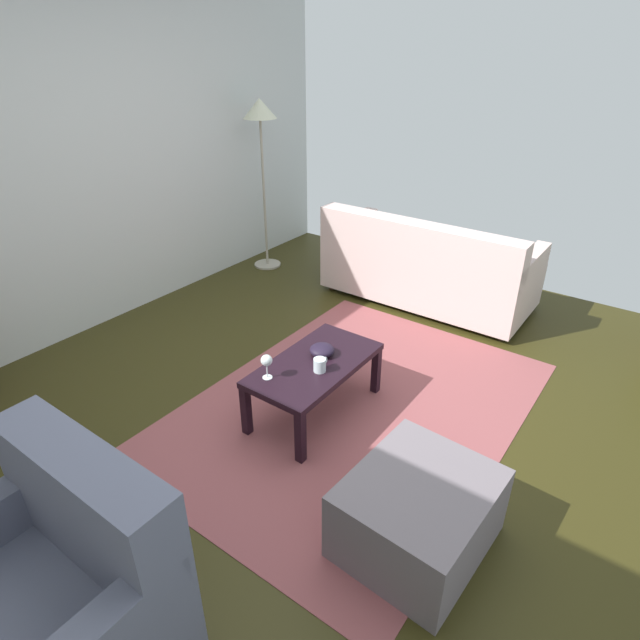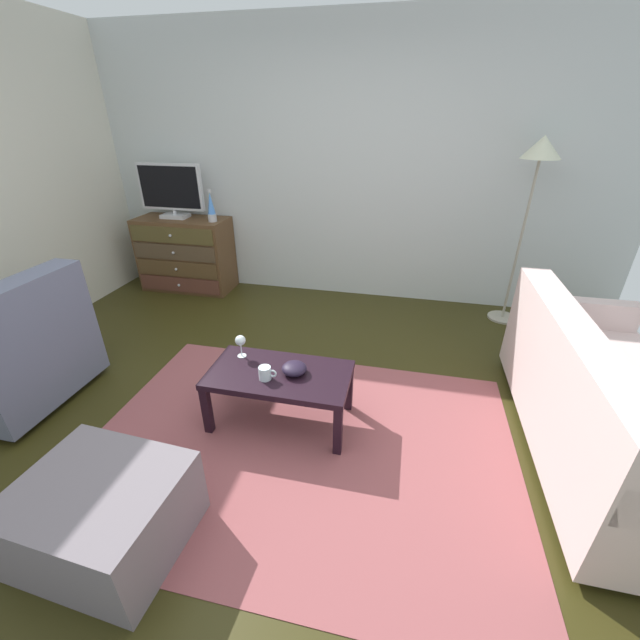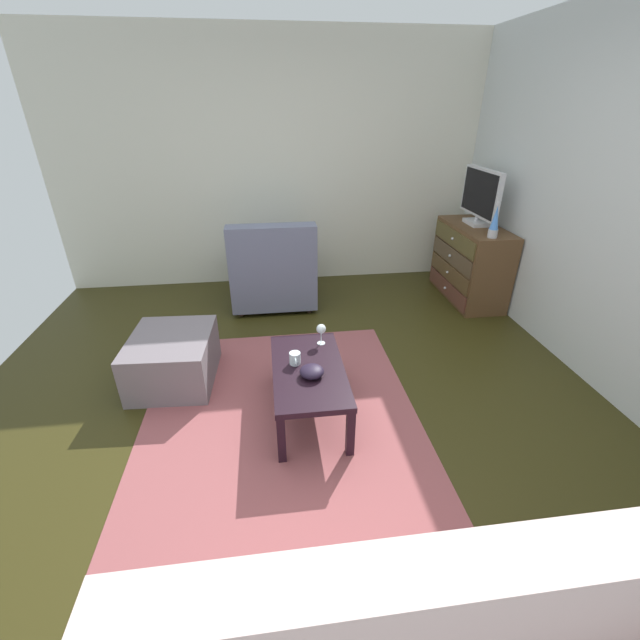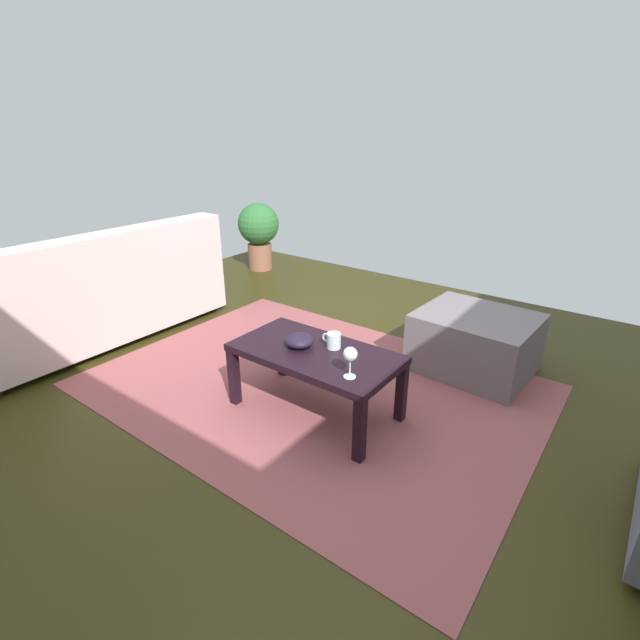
{
  "view_description": "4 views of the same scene",
  "coord_description": "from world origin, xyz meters",
  "px_view_note": "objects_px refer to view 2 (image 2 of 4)",
  "views": [
    {
      "loc": [
        -2.18,
        -1.64,
        2.16
      ],
      "look_at": [
        0.04,
        -0.03,
        0.68
      ],
      "focal_mm": 29.35,
      "sensor_mm": 36.0,
      "label": 1
    },
    {
      "loc": [
        0.72,
        -1.96,
        1.83
      ],
      "look_at": [
        0.25,
        0.16,
        0.7
      ],
      "focal_mm": 22.35,
      "sensor_mm": 36.0,
      "label": 2
    },
    {
      "loc": [
        2.3,
        -0.22,
        1.95
      ],
      "look_at": [
        -0.09,
        0.09,
        0.68
      ],
      "focal_mm": 23.2,
      "sensor_mm": 36.0,
      "label": 3
    },
    {
      "loc": [
        -1.32,
        1.76,
        1.49
      ],
      "look_at": [
        -0.02,
        0.01,
        0.57
      ],
      "focal_mm": 26.09,
      "sensor_mm": 36.0,
      "label": 4
    }
  ],
  "objects_px": {
    "ottoman": "(104,514)",
    "coffee_table": "(280,379)",
    "tv": "(171,190)",
    "couch_large": "(603,407)",
    "bowl_decorative": "(294,368)",
    "mug": "(265,373)",
    "dresser": "(186,254)",
    "wine_glass": "(240,341)",
    "armchair": "(13,354)",
    "lava_lamp": "(211,208)",
    "standing_lamp": "(538,167)"
  },
  "relations": [
    {
      "from": "ottoman",
      "to": "coffee_table",
      "type": "bearing_deg",
      "value": 61.96
    },
    {
      "from": "tv",
      "to": "couch_large",
      "type": "distance_m",
      "value": 4.21
    },
    {
      "from": "couch_large",
      "to": "ottoman",
      "type": "distance_m",
      "value": 2.7
    },
    {
      "from": "bowl_decorative",
      "to": "couch_large",
      "type": "distance_m",
      "value": 1.82
    },
    {
      "from": "coffee_table",
      "to": "mug",
      "type": "xyz_separation_m",
      "value": [
        -0.06,
        -0.08,
        0.09
      ]
    },
    {
      "from": "mug",
      "to": "bowl_decorative",
      "type": "height_order",
      "value": "mug"
    },
    {
      "from": "tv",
      "to": "mug",
      "type": "height_order",
      "value": "tv"
    },
    {
      "from": "dresser",
      "to": "couch_large",
      "type": "relative_size",
      "value": 0.55
    },
    {
      "from": "wine_glass",
      "to": "mug",
      "type": "xyz_separation_m",
      "value": [
        0.24,
        -0.21,
        -0.07
      ]
    },
    {
      "from": "dresser",
      "to": "coffee_table",
      "type": "xyz_separation_m",
      "value": [
        1.74,
        -1.95,
        -0.08
      ]
    },
    {
      "from": "bowl_decorative",
      "to": "couch_large",
      "type": "height_order",
      "value": "couch_large"
    },
    {
      "from": "tv",
      "to": "ottoman",
      "type": "bearing_deg",
      "value": -66.79
    },
    {
      "from": "bowl_decorative",
      "to": "armchair",
      "type": "height_order",
      "value": "armchair"
    },
    {
      "from": "lava_lamp",
      "to": "ottoman",
      "type": "height_order",
      "value": "lava_lamp"
    },
    {
      "from": "mug",
      "to": "couch_large",
      "type": "height_order",
      "value": "couch_large"
    },
    {
      "from": "ottoman",
      "to": "lava_lamp",
      "type": "bearing_deg",
      "value": 105.34
    },
    {
      "from": "wine_glass",
      "to": "bowl_decorative",
      "type": "height_order",
      "value": "wine_glass"
    },
    {
      "from": "tv",
      "to": "coffee_table",
      "type": "height_order",
      "value": "tv"
    },
    {
      "from": "dresser",
      "to": "armchair",
      "type": "relative_size",
      "value": 1.1
    },
    {
      "from": "wine_glass",
      "to": "armchair",
      "type": "xyz_separation_m",
      "value": [
        -1.54,
        -0.31,
        -0.13
      ]
    },
    {
      "from": "tv",
      "to": "armchair",
      "type": "height_order",
      "value": "tv"
    },
    {
      "from": "dresser",
      "to": "ottoman",
      "type": "height_order",
      "value": "dresser"
    },
    {
      "from": "wine_glass",
      "to": "mug",
      "type": "distance_m",
      "value": 0.33
    },
    {
      "from": "armchair",
      "to": "couch_large",
      "type": "bearing_deg",
      "value": 5.17
    },
    {
      "from": "armchair",
      "to": "ottoman",
      "type": "height_order",
      "value": "armchair"
    },
    {
      "from": "dresser",
      "to": "ottoman",
      "type": "distance_m",
      "value": 3.19
    },
    {
      "from": "tv",
      "to": "ottoman",
      "type": "height_order",
      "value": "tv"
    },
    {
      "from": "lava_lamp",
      "to": "mug",
      "type": "bearing_deg",
      "value": -57.46
    },
    {
      "from": "wine_glass",
      "to": "armchair",
      "type": "height_order",
      "value": "armchair"
    },
    {
      "from": "dresser",
      "to": "armchair",
      "type": "distance_m",
      "value": 2.14
    },
    {
      "from": "coffee_table",
      "to": "bowl_decorative",
      "type": "distance_m",
      "value": 0.13
    },
    {
      "from": "tv",
      "to": "couch_large",
      "type": "height_order",
      "value": "tv"
    },
    {
      "from": "mug",
      "to": "wine_glass",
      "type": "bearing_deg",
      "value": 139.22
    },
    {
      "from": "wine_glass",
      "to": "ottoman",
      "type": "height_order",
      "value": "wine_glass"
    },
    {
      "from": "tv",
      "to": "bowl_decorative",
      "type": "height_order",
      "value": "tv"
    },
    {
      "from": "lava_lamp",
      "to": "bowl_decorative",
      "type": "xyz_separation_m",
      "value": [
        1.43,
        -1.9,
        -0.54
      ]
    },
    {
      "from": "bowl_decorative",
      "to": "couch_large",
      "type": "relative_size",
      "value": 0.09
    },
    {
      "from": "coffee_table",
      "to": "standing_lamp",
      "type": "bearing_deg",
      "value": 48.02
    },
    {
      "from": "tv",
      "to": "armchair",
      "type": "relative_size",
      "value": 0.78
    },
    {
      "from": "tv",
      "to": "wine_glass",
      "type": "distance_m",
      "value": 2.46
    },
    {
      "from": "couch_large",
      "to": "standing_lamp",
      "type": "xyz_separation_m",
      "value": [
        -0.2,
        1.74,
        1.11
      ]
    },
    {
      "from": "lava_lamp",
      "to": "coffee_table",
      "type": "distance_m",
      "value": 2.41
    },
    {
      "from": "coffee_table",
      "to": "ottoman",
      "type": "bearing_deg",
      "value": -118.04
    },
    {
      "from": "dresser",
      "to": "mug",
      "type": "xyz_separation_m",
      "value": [
        1.68,
        -2.04,
        0.02
      ]
    },
    {
      "from": "coffee_table",
      "to": "standing_lamp",
      "type": "xyz_separation_m",
      "value": [
        1.71,
        1.9,
        1.1
      ]
    },
    {
      "from": "tv",
      "to": "coffee_table",
      "type": "relative_size",
      "value": 0.8
    },
    {
      "from": "bowl_decorative",
      "to": "standing_lamp",
      "type": "bearing_deg",
      "value": 49.48
    },
    {
      "from": "ottoman",
      "to": "standing_lamp",
      "type": "distance_m",
      "value": 3.87
    },
    {
      "from": "tv",
      "to": "bowl_decorative",
      "type": "distance_m",
      "value": 2.82
    },
    {
      "from": "bowl_decorative",
      "to": "standing_lamp",
      "type": "distance_m",
      "value": 2.69
    }
  ]
}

